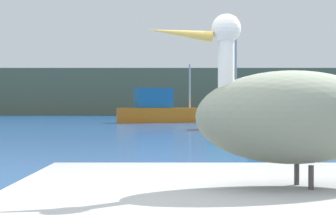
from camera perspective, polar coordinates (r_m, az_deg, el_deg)
The scene contains 5 objects.
hillside_backdrop at distance 78.20m, azimuth -0.31°, elevation 1.86°, with size 140.00×11.87×5.73m, color #5B664C.
pelican at distance 3.42m, azimuth 11.51°, elevation -0.32°, with size 1.43×0.77×0.96m.
fishing_boat_green at distance 30.85m, azimuth 10.08°, elevation 0.12°, with size 7.40×2.76×5.39m.
fishing_boat_orange at distance 42.32m, azimuth -0.91°, elevation 0.17°, with size 6.75×4.09×4.19m.
mooring_buoy at distance 11.94m, azimuth 12.71°, elevation -3.88°, with size 0.61×0.61×0.61m, color red.
Camera 1 is at (0.06, -2.90, 1.25)m, focal length 63.96 mm.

